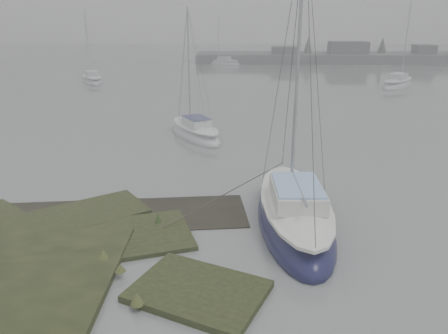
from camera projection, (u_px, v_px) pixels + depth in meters
ground at (216, 97)px, 40.76m from camera, size 160.00×160.00×0.00m
far_shoreline at (389, 57)px, 70.23m from camera, size 60.00×8.00×4.15m
sailboat_main at (294, 216)px, 15.86m from camera, size 2.68×7.86×11.04m
sailboat_white at (195, 133)px, 27.37m from camera, size 4.54×6.13×8.36m
sailboat_far_a at (92, 80)px, 49.40m from camera, size 4.36×6.26×8.47m
sailboat_far_b at (398, 84)px, 46.39m from camera, size 5.78×6.52×9.30m
sailboat_far_c at (223, 63)px, 67.14m from camera, size 5.87×3.83×7.89m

